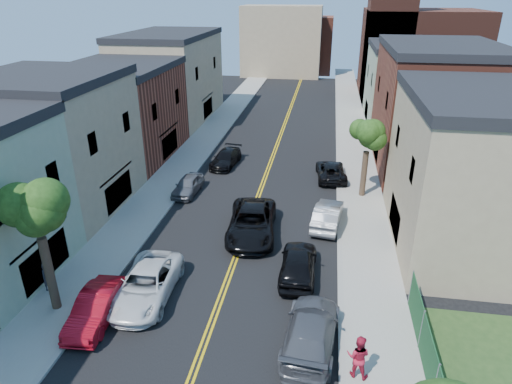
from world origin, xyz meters
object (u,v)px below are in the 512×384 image
at_px(pedestrian_right, 358,356).
at_px(black_suv_lane, 252,223).
at_px(silver_car_right, 328,215).
at_px(dark_car_right_far, 331,171).
at_px(pedestrian_left, 47,276).
at_px(black_car_left, 226,158).
at_px(white_pickup, 146,284).
at_px(black_car_right, 298,263).
at_px(grey_car_right, 311,331).
at_px(red_sedan, 96,307).
at_px(grey_car_left, 188,185).

bearing_deg(pedestrian_right, black_suv_lane, -48.55).
height_order(silver_car_right, dark_car_right_far, silver_car_right).
relative_size(black_suv_lane, pedestrian_left, 4.11).
height_order(black_car_left, dark_car_right_far, dark_car_right_far).
bearing_deg(dark_car_right_far, pedestrian_right, 87.33).
relative_size(black_car_left, silver_car_right, 0.99).
xyz_separation_m(black_car_left, silver_car_right, (9.25, -9.95, 0.10)).
relative_size(white_pickup, pedestrian_left, 3.69).
bearing_deg(black_car_right, grey_car_right, 99.97).
bearing_deg(dark_car_right_far, black_car_right, 77.44).
relative_size(red_sedan, dark_car_right_far, 0.91).
xyz_separation_m(grey_car_left, black_car_left, (1.58, 6.42, -0.01)).
xyz_separation_m(black_car_right, silver_car_right, (1.54, 6.20, -0.05)).
height_order(black_car_right, black_suv_lane, black_suv_lane).
height_order(white_pickup, silver_car_right, white_pickup).
relative_size(grey_car_left, black_car_right, 0.83).
relative_size(grey_car_left, dark_car_right_far, 0.82).
xyz_separation_m(black_suv_lane, pedestrian_left, (-9.60, -7.59, 0.04)).
xyz_separation_m(red_sedan, black_car_left, (1.58, 21.32, -0.06)).
height_order(black_car_right, pedestrian_left, pedestrian_left).
bearing_deg(black_suv_lane, silver_car_right, 18.08).
bearing_deg(black_car_left, black_suv_lane, -63.22).
height_order(grey_car_left, silver_car_right, silver_car_right).
bearing_deg(white_pickup, grey_car_left, 95.89).
distance_m(grey_car_left, grey_car_right, 18.15).
bearing_deg(pedestrian_right, white_pickup, -7.37).
bearing_deg(silver_car_right, black_car_right, 83.56).
relative_size(grey_car_right, black_car_right, 1.14).
height_order(dark_car_right_far, black_suv_lane, black_suv_lane).
bearing_deg(pedestrian_left, grey_car_left, -0.68).
height_order(red_sedan, white_pickup, white_pickup).
bearing_deg(dark_car_right_far, black_car_left, -15.56).
height_order(grey_car_left, black_suv_lane, black_suv_lane).
bearing_deg(pedestrian_right, grey_car_left, -41.69).
height_order(white_pickup, pedestrian_left, pedestrian_left).
distance_m(grey_car_right, black_suv_lane, 10.30).
relative_size(grey_car_right, black_suv_lane, 0.87).
distance_m(black_car_left, black_suv_lane, 12.80).
distance_m(grey_car_left, black_car_right, 13.46).
height_order(white_pickup, black_car_right, black_car_right).
distance_m(dark_car_right_far, pedestrian_right, 21.36).
height_order(red_sedan, dark_car_right_far, red_sedan).
xyz_separation_m(white_pickup, grey_car_right, (8.54, -2.13, 0.01)).
distance_m(white_pickup, pedestrian_left, 5.31).
relative_size(grey_car_left, silver_car_right, 0.85).
bearing_deg(black_car_left, pedestrian_right, -58.57).
distance_m(white_pickup, grey_car_right, 8.80).
relative_size(white_pickup, black_car_right, 1.18).
distance_m(black_car_left, dark_car_right_far, 9.55).
xyz_separation_m(silver_car_right, dark_car_right_far, (0.16, 8.34, -0.09)).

